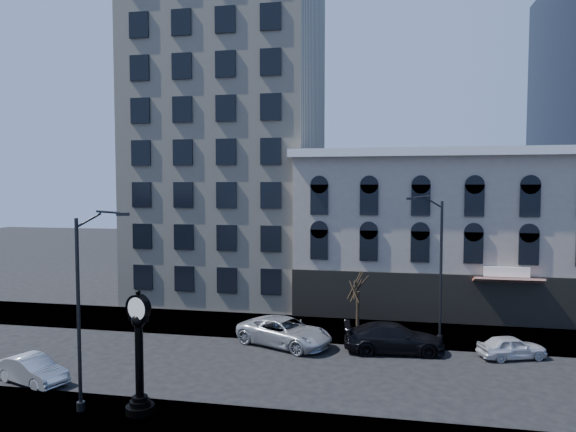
# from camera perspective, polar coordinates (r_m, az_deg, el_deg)

# --- Properties ---
(ground) EXTENTS (160.00, 160.00, 0.00)m
(ground) POSITION_cam_1_polar(r_m,az_deg,el_deg) (29.16, -5.58, -16.33)
(ground) COLOR black
(ground) RESTS_ON ground
(sidewalk_far) EXTENTS (160.00, 6.00, 0.12)m
(sidewalk_far) POSITION_cam_1_polar(r_m,az_deg,el_deg) (36.52, -1.94, -12.12)
(sidewalk_far) COLOR gray
(sidewalk_far) RESTS_ON ground
(cream_tower) EXTENTS (15.90, 15.40, 42.50)m
(cream_tower) POSITION_cam_1_polar(r_m,az_deg,el_deg) (48.22, -6.35, 14.74)
(cream_tower) COLOR beige
(cream_tower) RESTS_ON ground
(victorian_row) EXTENTS (22.60, 11.19, 12.50)m
(victorian_row) POSITION_cam_1_polar(r_m,az_deg,el_deg) (42.57, 16.48, -1.90)
(victorian_row) COLOR #A7998A
(victorian_row) RESTS_ON ground
(street_clock) EXTENTS (1.21, 1.21, 5.32)m
(street_clock) POSITION_cam_1_polar(r_m,az_deg,el_deg) (23.50, -16.20, -14.87)
(street_clock) COLOR black
(street_clock) RESTS_ON sidewalk_near
(street_lamp_near) EXTENTS (2.18, 1.03, 8.83)m
(street_lamp_near) POSITION_cam_1_polar(r_m,az_deg,el_deg) (23.48, -20.84, -4.30)
(street_lamp_near) COLOR black
(street_lamp_near) RESTS_ON sidewalk_near
(street_lamp_far) EXTENTS (2.37, 0.78, 9.27)m
(street_lamp_far) POSITION_cam_1_polar(r_m,az_deg,el_deg) (32.70, 15.57, -1.49)
(street_lamp_far) COLOR black
(street_lamp_far) RESTS_ON sidewalk_far
(bare_tree_far) EXTENTS (2.63, 2.63, 4.52)m
(bare_tree_far) POSITION_cam_1_polar(r_m,az_deg,el_deg) (33.92, 7.78, -7.35)
(bare_tree_far) COLOR black
(bare_tree_far) RESTS_ON sidewalk_far
(car_near_b) EXTENTS (4.32, 2.68, 1.35)m
(car_near_b) POSITION_cam_1_polar(r_m,az_deg,el_deg) (29.55, -26.55, -15.03)
(car_near_b) COLOR #A5A8AD
(car_near_b) RESTS_ON ground
(car_far_a) EXTENTS (6.65, 4.95, 1.68)m
(car_far_a) POSITION_cam_1_polar(r_m,az_deg,el_deg) (32.34, -0.37, -12.75)
(car_far_a) COLOR #A5A8AD
(car_far_a) RESTS_ON ground
(car_far_b) EXTENTS (6.08, 3.00, 1.70)m
(car_far_b) POSITION_cam_1_polar(r_m,az_deg,el_deg) (31.72, 11.67, -13.13)
(car_far_b) COLOR black
(car_far_b) RESTS_ON ground
(car_far_c) EXTENTS (4.09, 2.65, 1.30)m
(car_far_c) POSITION_cam_1_polar(r_m,az_deg,el_deg) (32.72, 23.59, -13.20)
(car_far_c) COLOR silver
(car_far_c) RESTS_ON ground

